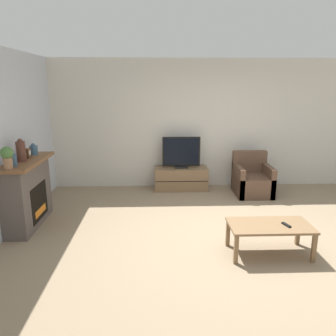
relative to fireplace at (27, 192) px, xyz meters
name	(u,v)px	position (x,y,z in m)	size (l,w,h in m)	color
ground_plane	(233,236)	(3.13, -0.54, -0.54)	(24.00, 24.00, 0.00)	#89755B
wall_back	(208,124)	(3.13, 2.05, 0.81)	(12.00, 0.06, 2.70)	beige
fireplace	(27,192)	(0.00, 0.00, 0.00)	(0.47, 1.31, 1.05)	#564C47
mantel_vase_left	(13,160)	(0.02, -0.39, 0.61)	(0.10, 0.10, 0.19)	#385670
mantel_vase_centre_left	(21,151)	(0.02, -0.10, 0.68)	(0.13, 0.13, 0.34)	#512D23
mantel_vase_right	(34,150)	(0.02, 0.39, 0.60)	(0.13, 0.13, 0.19)	#385670
mantel_clock	(28,153)	(0.02, 0.13, 0.59)	(0.08, 0.11, 0.15)	brown
potted_plant	(7,156)	(0.02, -0.56, 0.69)	(0.17, 0.17, 0.31)	#936B4C
tv_stand	(181,178)	(2.53, 1.75, -0.30)	(1.11, 0.46, 0.47)	brown
tv	(181,153)	(2.53, 1.75, 0.24)	(0.79, 0.18, 0.66)	black
armchair	(252,181)	(3.95, 1.39, -0.26)	(0.70, 0.76, 0.84)	brown
coffee_table	(270,228)	(3.48, -1.05, -0.18)	(1.06, 0.55, 0.41)	brown
remote	(286,225)	(3.67, -1.09, -0.12)	(0.08, 0.16, 0.02)	black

